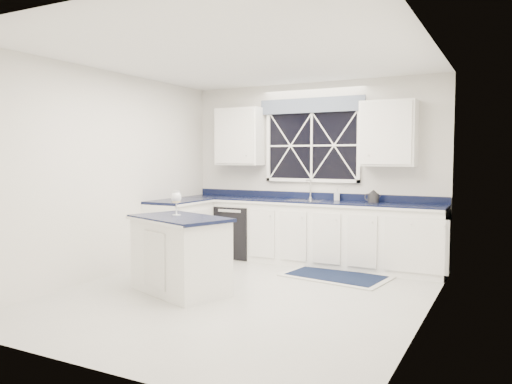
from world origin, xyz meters
The scene contains 13 objects.
ground centered at (0.00, 0.00, 0.00)m, with size 4.50×4.50×0.00m, color #A6A7A2.
back_wall centered at (0.00, 2.25, 1.35)m, with size 4.00×0.10×2.70m, color silver.
base_cabinets centered at (-0.33, 1.78, 0.45)m, with size 3.99×1.60×0.90m.
countertop centered at (0.00, 1.95, 0.92)m, with size 3.98×0.64×0.04m, color black.
dishwasher centered at (-1.10, 1.95, 0.41)m, with size 0.60×0.58×0.82m, color black.
window centered at (0.00, 2.20, 1.83)m, with size 1.65×0.09×1.26m.
upper_cabinets centered at (0.00, 2.08, 1.90)m, with size 3.10×0.34×0.90m.
faucet centered at (0.00, 2.14, 1.10)m, with size 0.05×0.20×0.30m.
island centered at (-0.69, -0.21, 0.45)m, with size 1.36×1.08×0.89m.
rug centered at (0.69, 1.35, 0.01)m, with size 1.44×1.00×0.02m.
kettle centered at (0.98, 2.05, 1.02)m, with size 0.26×0.18×0.18m.
wine_glass centered at (-0.80, -0.12, 1.09)m, with size 0.12×0.12×0.29m.
soap_bottle centered at (0.42, 2.16, 1.03)m, with size 0.08×0.08×0.18m, color silver.
Camera 1 is at (2.74, -4.89, 1.58)m, focal length 35.00 mm.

